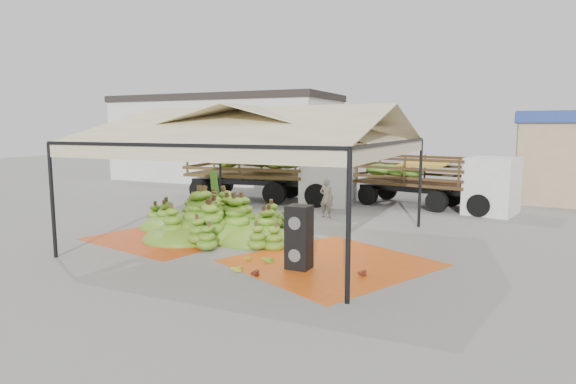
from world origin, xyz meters
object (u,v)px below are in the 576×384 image
at_px(truck_left, 277,166).
at_px(banana_heap, 214,214).
at_px(truck_right, 440,176).
at_px(speaker_stack, 299,237).
at_px(vendor, 326,198).

bearing_deg(truck_left, banana_heap, -85.58).
bearing_deg(banana_heap, truck_right, 54.42).
height_order(speaker_stack, truck_left, truck_left).
distance_m(vendor, truck_left, 4.69).
bearing_deg(banana_heap, vendor, 62.03).
relative_size(speaker_stack, truck_right, 0.23).
distance_m(banana_heap, truck_right, 10.09).
xyz_separation_m(banana_heap, speaker_stack, (3.99, -2.39, 0.12)).
relative_size(vendor, truck_left, 0.19).
xyz_separation_m(vendor, truck_right, (3.60, 3.93, 0.63)).
bearing_deg(truck_right, truck_left, -159.73).
xyz_separation_m(banana_heap, truck_right, (5.85, 8.18, 0.72)).
height_order(banana_heap, truck_left, truck_left).
bearing_deg(truck_right, speaker_stack, -87.65).
height_order(speaker_stack, truck_right, truck_right).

